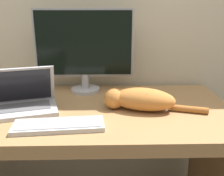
% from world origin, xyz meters
% --- Properties ---
extents(desk, '(1.51, 0.74, 0.72)m').
position_xyz_m(desk, '(0.00, 0.37, 0.57)').
color(desk, '#A37A4C').
rests_on(desk, ground_plane).
extents(monitor, '(0.56, 0.17, 0.48)m').
position_xyz_m(monitor, '(0.00, 0.63, 0.98)').
color(monitor, '#B2B2B7').
rests_on(monitor, desk).
extents(laptop, '(0.39, 0.30, 0.21)m').
position_xyz_m(laptop, '(-0.30, 0.34, 0.76)').
color(laptop, '#B7B7BC').
rests_on(laptop, desk).
extents(external_keyboard, '(0.39, 0.16, 0.02)m').
position_xyz_m(external_keyboard, '(-0.08, 0.15, 0.73)').
color(external_keyboard, '#BCBCC1').
rests_on(external_keyboard, desk).
extents(cat, '(0.50, 0.23, 0.11)m').
position_xyz_m(cat, '(0.29, 0.34, 0.77)').
color(cat, '#C67A38').
rests_on(cat, desk).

